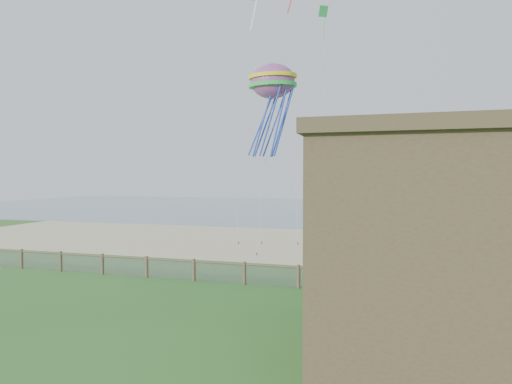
# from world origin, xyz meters

# --- Properties ---
(ground) EXTENTS (160.00, 160.00, 0.00)m
(ground) POSITION_xyz_m (0.00, 0.00, 0.00)
(ground) COLOR #276322
(ground) RESTS_ON ground
(sand_beach) EXTENTS (72.00, 20.00, 0.02)m
(sand_beach) POSITION_xyz_m (0.00, 22.00, 0.00)
(sand_beach) COLOR #C6BC8F
(sand_beach) RESTS_ON ground
(ocean) EXTENTS (160.00, 68.00, 0.02)m
(ocean) POSITION_xyz_m (0.00, 66.00, 0.00)
(ocean) COLOR slate
(ocean) RESTS_ON ground
(chainlink_fence) EXTENTS (36.20, 0.20, 1.25)m
(chainlink_fence) POSITION_xyz_m (0.00, 6.00, 0.55)
(chainlink_fence) COLOR brown
(chainlink_fence) RESTS_ON ground
(picnic_table) EXTENTS (2.19, 1.82, 0.82)m
(picnic_table) POSITION_xyz_m (5.53, 3.41, 0.41)
(picnic_table) COLOR #4F3B2D
(picnic_table) RESTS_ON ground
(octopus_kite) EXTENTS (3.33, 2.41, 6.71)m
(octopus_kite) POSITION_xyz_m (0.03, 11.95, 10.47)
(octopus_kite) COLOR orange
(kite_white) EXTENTS (2.30, 1.97, 3.14)m
(kite_white) POSITION_xyz_m (-2.80, 16.40, 19.13)
(kite_white) COLOR white
(kite_green) EXTENTS (1.68, 1.92, 2.50)m
(kite_green) POSITION_xyz_m (1.73, 23.01, 19.64)
(kite_green) COLOR green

